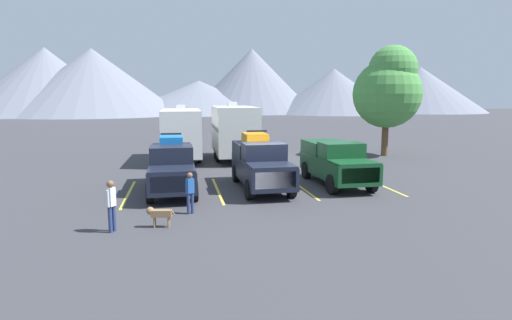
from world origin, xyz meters
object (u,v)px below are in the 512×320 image
pickup_truck_c (335,161)px  dog (158,213)px  camper_trailer_b (234,130)px  pickup_truck_a (172,165)px  person_b (111,202)px  person_a (190,190)px  pickup_truck_b (260,162)px  camper_trailer_a (181,132)px

pickup_truck_c → dog: size_ratio=5.83×
camper_trailer_b → pickup_truck_a: bearing=-114.6°
camper_trailer_b → person_b: (-5.80, -14.51, -1.10)m
pickup_truck_c → camper_trailer_b: 9.63m
pickup_truck_a → pickup_truck_c: pickup_truck_a is taller
person_a → pickup_truck_b: bearing=49.1°
pickup_truck_b → pickup_truck_c: pickup_truck_b is taller
pickup_truck_a → pickup_truck_b: 4.05m
pickup_truck_c → pickup_truck_b: bearing=-177.2°
camper_trailer_b → pickup_truck_c: bearing=-66.7°
pickup_truck_c → camper_trailer_a: 11.61m
pickup_truck_b → camper_trailer_b: bearing=90.2°
pickup_truck_a → dog: size_ratio=6.39×
camper_trailer_a → camper_trailer_b: camper_trailer_b is taller
pickup_truck_b → pickup_truck_a: bearing=176.5°
pickup_truck_c → person_a: size_ratio=3.52×
person_a → camper_trailer_b: bearing=75.5°
pickup_truck_b → person_b: size_ratio=3.39×
pickup_truck_c → camper_trailer_a: (-7.29, 9.01, 0.82)m
pickup_truck_c → camper_trailer_a: size_ratio=0.69×
camper_trailer_a → person_b: size_ratio=4.74×
pickup_truck_a → pickup_truck_c: bearing=-0.5°
camper_trailer_a → camper_trailer_b: (3.49, -0.20, 0.10)m
person_a → camper_trailer_a: bearing=90.8°
camper_trailer_a → person_a: size_ratio=5.12×
pickup_truck_b → dog: size_ratio=6.06×
pickup_truck_a → camper_trailer_b: size_ratio=0.78×
pickup_truck_a → pickup_truck_c: (7.81, -0.06, -0.03)m
person_b → dog: person_b is taller
pickup_truck_a → person_a: 4.19m
pickup_truck_a → pickup_truck_b: bearing=-3.5°
camper_trailer_a → person_b: 14.92m
pickup_truck_c → person_a: pickup_truck_c is taller
dog → pickup_truck_a: bearing=86.1°
pickup_truck_b → camper_trailer_a: (-3.52, 9.19, 0.75)m
camper_trailer_a → dog: camper_trailer_a is taller
pickup_truck_c → camper_trailer_b: camper_trailer_b is taller
person_b → dog: size_ratio=1.79×
pickup_truck_b → camper_trailer_b: 9.03m
pickup_truck_a → person_b: bearing=-107.3°
pickup_truck_b → person_b: 8.04m
person_a → dog: 1.83m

